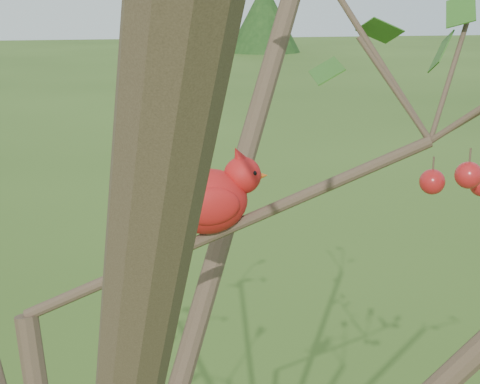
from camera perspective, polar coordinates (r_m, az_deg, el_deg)
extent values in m
sphere|color=#B0181A|center=(1.12, 17.31, 1.26)|extent=(0.04, 0.04, 0.04)
sphere|color=#B0181A|center=(1.18, 14.69, 0.78)|extent=(0.04, 0.04, 0.04)
ellipsoid|color=red|center=(1.07, -2.54, -0.73)|extent=(0.13, 0.10, 0.10)
sphere|color=red|center=(1.08, 0.18, 1.30)|extent=(0.06, 0.06, 0.06)
cone|color=red|center=(1.07, -0.05, 2.73)|extent=(0.04, 0.03, 0.04)
cone|color=#D85914|center=(1.09, 1.58, 1.27)|extent=(0.03, 0.02, 0.02)
ellipsoid|color=black|center=(1.09, 1.11, 1.19)|extent=(0.02, 0.03, 0.03)
cube|color=red|center=(1.06, -6.14, -1.99)|extent=(0.07, 0.04, 0.04)
ellipsoid|color=red|center=(1.11, -3.28, -0.11)|extent=(0.09, 0.04, 0.06)
ellipsoid|color=red|center=(1.04, -2.26, -1.14)|extent=(0.09, 0.04, 0.06)
cylinder|color=#3B2D20|center=(31.57, 1.88, 13.21)|extent=(0.40, 0.40, 2.65)
cone|color=#163211|center=(31.57, 1.89, 13.41)|extent=(3.10, 3.10, 2.87)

